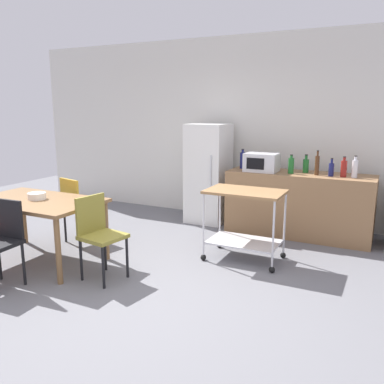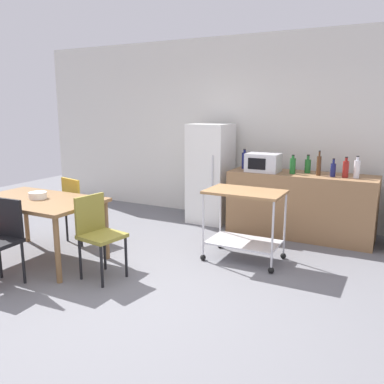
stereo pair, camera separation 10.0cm
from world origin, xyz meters
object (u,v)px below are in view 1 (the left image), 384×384
(dining_table, at_px, (37,206))
(bottle_sparkling_water, at_px, (317,165))
(microwave, at_px, (262,162))
(bottle_hot_sauce, at_px, (331,169))
(bottle_vinegar, at_px, (306,165))
(bottle_soda, at_px, (243,160))
(bottle_olive_oil, at_px, (355,168))
(bottle_soy_sauce, at_px, (344,168))
(chair_olive, at_px, (99,231))
(fruit_bowl, at_px, (37,196))
(refrigerator, at_px, (208,173))
(bottle_sesame_oil, at_px, (291,165))
(kitchen_cart, at_px, (245,213))
(chair_black, at_px, (0,238))
(chair_mustard, at_px, (78,206))

(dining_table, height_order, bottle_sparkling_water, bottle_sparkling_water)
(microwave, xyz_separation_m, bottle_hot_sauce, (0.95, 0.03, -0.03))
(bottle_vinegar, height_order, bottle_sparkling_water, bottle_sparkling_water)
(bottle_soda, distance_m, microwave, 0.37)
(bottle_olive_oil, bearing_deg, bottle_soy_sauce, -175.17)
(chair_olive, relative_size, fruit_bowl, 4.32)
(bottle_sparkling_water, bearing_deg, refrigerator, 174.31)
(bottle_hot_sauce, height_order, bottle_olive_oil, bottle_olive_oil)
(bottle_sparkling_water, bearing_deg, dining_table, -140.14)
(microwave, height_order, bottle_sesame_oil, bottle_sesame_oil)
(bottle_sesame_oil, bearing_deg, bottle_soda, 169.42)
(kitchen_cart, height_order, bottle_hot_sauce, bottle_hot_sauce)
(bottle_hot_sauce, bearing_deg, kitchen_cart, -123.63)
(refrigerator, distance_m, bottle_vinegar, 1.52)
(chair_black, xyz_separation_m, kitchen_cart, (1.95, 1.81, 0.05))
(bottle_vinegar, distance_m, bottle_soy_sauce, 0.54)
(chair_olive, xyz_separation_m, bottle_olive_oil, (2.28, 2.40, 0.50))
(kitchen_cart, height_order, bottle_sesame_oil, bottle_sesame_oil)
(bottle_sparkling_water, relative_size, bottle_soy_sauce, 1.23)
(bottle_sparkling_water, bearing_deg, chair_olive, -127.15)
(kitchen_cart, bearing_deg, fruit_bowl, -152.90)
(refrigerator, xyz_separation_m, bottle_olive_oil, (2.16, -0.15, 0.25))
(bottle_vinegar, distance_m, bottle_hot_sauce, 0.39)
(chair_mustard, xyz_separation_m, bottle_soda, (1.69, 1.72, 0.51))
(bottle_soy_sauce, bearing_deg, chair_black, -133.98)
(chair_olive, bearing_deg, bottle_hot_sauce, -30.99)
(bottle_soda, bearing_deg, bottle_sparkling_water, -6.15)
(chair_olive, relative_size, bottle_hot_sauce, 3.68)
(microwave, distance_m, bottle_vinegar, 0.61)
(dining_table, bearing_deg, kitchen_cart, 27.47)
(bottle_vinegar, height_order, bottle_soy_sauce, bottle_soy_sauce)
(chair_olive, relative_size, microwave, 1.93)
(dining_table, bearing_deg, chair_olive, -4.21)
(bottle_soda, height_order, microwave, bottle_soda)
(bottle_sesame_oil, height_order, bottle_hot_sauce, bottle_sesame_oil)
(bottle_vinegar, xyz_separation_m, bottle_sparkling_water, (0.18, -0.15, 0.04))
(bottle_sparkling_water, height_order, bottle_olive_oil, bottle_sparkling_water)
(refrigerator, relative_size, fruit_bowl, 7.52)
(bottle_soy_sauce, bearing_deg, bottle_sesame_oil, -177.90)
(chair_black, relative_size, microwave, 1.93)
(bottle_soda, bearing_deg, microwave, -23.22)
(chair_mustard, distance_m, bottle_soda, 2.46)
(fruit_bowl, bearing_deg, chair_black, -72.57)
(dining_table, xyz_separation_m, refrigerator, (1.08, 2.48, 0.10))
(chair_olive, bearing_deg, bottle_sparkling_water, -28.25)
(chair_black, height_order, kitchen_cart, chair_black)
(bottle_soda, bearing_deg, chair_black, -114.93)
(dining_table, height_order, chair_black, chair_black)
(bottle_soda, distance_m, bottle_sesame_oil, 0.77)
(bottle_soda, xyz_separation_m, bottle_sparkling_water, (1.10, -0.12, 0.01))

